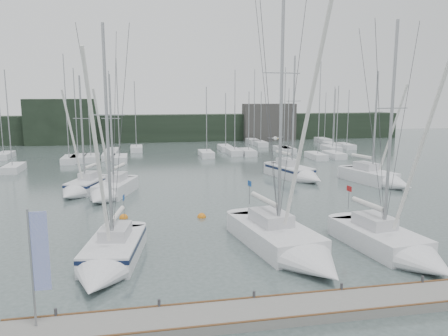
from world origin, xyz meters
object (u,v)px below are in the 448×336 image
(buoy_c, at_px, (124,218))
(dock_banner, at_px, (37,258))
(sailboat_near_right, at_px, (400,249))
(sailboat_mid_d, at_px, (298,173))
(sailboat_mid_a, at_px, (81,188))
(sailboat_mid_e, at_px, (381,179))
(sailboat_near_center, at_px, (293,248))
(buoy_a, at_px, (202,217))
(sailboat_mid_b, at_px, (109,192))
(sailboat_near_left, at_px, (108,260))

(buoy_c, bearing_deg, dock_banner, -99.15)
(sailboat_near_right, bearing_deg, sailboat_mid_d, 76.20)
(sailboat_mid_a, xyz_separation_m, sailboat_mid_d, (21.59, 2.85, 0.06))
(sailboat_mid_d, xyz_separation_m, sailboat_mid_e, (6.99, -4.40, -0.03))
(sailboat_near_center, bearing_deg, buoy_a, 103.53)
(sailboat_near_center, distance_m, sailboat_mid_b, 19.63)
(sailboat_near_center, height_order, buoy_c, sailboat_near_center)
(sailboat_near_left, distance_m, dock_banner, 6.70)
(sailboat_near_center, distance_m, buoy_c, 13.57)
(sailboat_mid_b, height_order, buoy_c, sailboat_mid_b)
(dock_banner, bearing_deg, sailboat_near_center, 24.20)
(buoy_c, xyz_separation_m, dock_banner, (-2.48, -15.40, 3.06))
(dock_banner, bearing_deg, sailboat_mid_e, 38.39)
(sailboat_near_center, distance_m, sailboat_mid_a, 22.67)
(sailboat_mid_e, bearing_deg, sailboat_mid_d, 133.04)
(sailboat_mid_a, bearing_deg, sailboat_near_right, -25.31)
(buoy_c, bearing_deg, sailboat_near_right, -35.86)
(sailboat_mid_a, xyz_separation_m, buoy_c, (3.98, -8.55, -0.56))
(sailboat_near_center, height_order, buoy_a, sailboat_near_center)
(sailboat_mid_e, distance_m, buoy_c, 25.58)
(sailboat_near_right, height_order, buoy_a, sailboat_near_right)
(sailboat_mid_a, relative_size, sailboat_mid_e, 0.94)
(sailboat_mid_a, height_order, sailboat_mid_b, sailboat_mid_b)
(sailboat_near_left, distance_m, buoy_c, 9.54)
(sailboat_near_right, distance_m, sailboat_mid_e, 20.29)
(buoy_a, distance_m, buoy_c, 5.68)
(sailboat_near_center, xyz_separation_m, sailboat_mid_b, (-10.81, 16.39, -0.02))
(sailboat_near_left, relative_size, buoy_c, 21.06)
(sailboat_near_center, xyz_separation_m, buoy_a, (-3.81, 8.86, -0.58))
(buoy_c, bearing_deg, sailboat_mid_a, 114.97)
(sailboat_mid_d, xyz_separation_m, buoy_c, (-17.61, -11.40, -0.62))
(buoy_c, distance_m, dock_banner, 15.89)
(sailboat_near_center, height_order, sailboat_mid_d, sailboat_near_center)
(sailboat_near_center, distance_m, sailboat_mid_e, 22.60)
(sailboat_mid_d, bearing_deg, sailboat_mid_e, -48.19)
(sailboat_near_left, height_order, sailboat_mid_e, sailboat_near_left)
(sailboat_near_right, xyz_separation_m, dock_banner, (-17.65, -4.43, 2.52))
(sailboat_mid_e, relative_size, dock_banner, 2.65)
(sailboat_mid_d, distance_m, buoy_a, 17.18)
(dock_banner, bearing_deg, sailboat_mid_b, 85.96)
(sailboat_mid_d, bearing_deg, sailboat_mid_a, 171.55)
(sailboat_mid_b, height_order, sailboat_mid_d, sailboat_mid_d)
(sailboat_mid_a, xyz_separation_m, dock_banner, (1.50, -23.94, 2.50))
(sailboat_mid_d, height_order, buoy_a, sailboat_mid_d)
(sailboat_mid_d, bearing_deg, sailboat_near_left, -146.83)
(sailboat_mid_e, bearing_deg, dock_banner, -155.15)
(sailboat_mid_e, xyz_separation_m, buoy_c, (-24.60, -7.00, -0.59))
(sailboat_near_left, relative_size, sailboat_mid_b, 1.17)
(sailboat_near_right, height_order, sailboat_mid_b, sailboat_near_right)
(sailboat_near_center, distance_m, dock_banner, 13.41)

